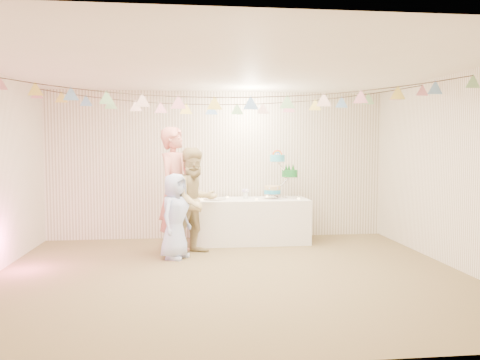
{
  "coord_description": "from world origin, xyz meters",
  "views": [
    {
      "loc": [
        -0.53,
        -5.82,
        1.62
      ],
      "look_at": [
        0.2,
        0.8,
        1.15
      ],
      "focal_mm": 35.0,
      "sensor_mm": 36.0,
      "label": 1
    }
  ],
  "objects": [
    {
      "name": "floor",
      "position": [
        0.0,
        0.0,
        0.0
      ],
      "size": [
        6.0,
        6.0,
        0.0
      ],
      "primitive_type": "plane",
      "color": "brown",
      "rests_on": "ground"
    },
    {
      "name": "ceiling",
      "position": [
        0.0,
        0.0,
        2.6
      ],
      "size": [
        6.0,
        6.0,
        0.0
      ],
      "primitive_type": "plane",
      "color": "white",
      "rests_on": "ground"
    },
    {
      "name": "back_wall",
      "position": [
        0.0,
        2.5,
        1.3
      ],
      "size": [
        6.0,
        6.0,
        0.0
      ],
      "primitive_type": "plane",
      "color": "white",
      "rests_on": "ground"
    },
    {
      "name": "front_wall",
      "position": [
        0.0,
        -2.5,
        1.3
      ],
      "size": [
        6.0,
        6.0,
        0.0
      ],
      "primitive_type": "plane",
      "color": "white",
      "rests_on": "ground"
    },
    {
      "name": "right_wall",
      "position": [
        3.0,
        0.0,
        1.3
      ],
      "size": [
        5.0,
        5.0,
        0.0
      ],
      "primitive_type": "plane",
      "color": "white",
      "rests_on": "ground"
    },
    {
      "name": "table",
      "position": [
        0.48,
        1.98,
        0.37
      ],
      "size": [
        1.98,
        0.79,
        0.74
      ],
      "primitive_type": "cube",
      "color": "white",
      "rests_on": "floor"
    },
    {
      "name": "cake_stand",
      "position": [
        1.03,
        2.03,
        1.13
      ],
      "size": [
        0.69,
        0.4,
        0.77
      ],
      "primitive_type": null,
      "color": "silver",
      "rests_on": "table"
    },
    {
      "name": "cake_bottom",
      "position": [
        0.88,
        1.97,
        0.84
      ],
      "size": [
        0.31,
        0.31,
        0.15
      ],
      "primitive_type": null,
      "color": "#299BC3",
      "rests_on": "cake_stand"
    },
    {
      "name": "cake_middle",
      "position": [
        1.21,
        2.12,
        1.11
      ],
      "size": [
        0.27,
        0.27,
        0.22
      ],
      "primitive_type": null,
      "color": "#1A7830",
      "rests_on": "cake_stand"
    },
    {
      "name": "cake_top_tier",
      "position": [
        0.97,
        2.0,
        1.38
      ],
      "size": [
        0.25,
        0.25,
        0.19
      ],
      "primitive_type": null,
      "color": "#45BEDA",
      "rests_on": "cake_stand"
    },
    {
      "name": "platter",
      "position": [
        -0.09,
        1.93,
        0.76
      ],
      "size": [
        0.36,
        0.36,
        0.02
      ],
      "primitive_type": "cylinder",
      "color": "white",
      "rests_on": "table"
    },
    {
      "name": "posy",
      "position": [
        0.43,
        2.03,
        0.84
      ],
      "size": [
        0.15,
        0.15,
        0.17
      ],
      "primitive_type": null,
      "color": "white",
      "rests_on": "table"
    },
    {
      "name": "person_adult_a",
      "position": [
        -0.73,
        1.35,
        0.96
      ],
      "size": [
        0.76,
        0.84,
        1.93
      ],
      "primitive_type": "imported",
      "rotation": [
        0.0,
        0.0,
        1.03
      ],
      "color": "#D67C6F",
      "rests_on": "floor"
    },
    {
      "name": "person_adult_b",
      "position": [
        -0.44,
        1.23,
        0.81
      ],
      "size": [
        0.99,
        0.94,
        1.61
      ],
      "primitive_type": "imported",
      "rotation": [
        0.0,
        0.0,
        0.59
      ],
      "color": "tan",
      "rests_on": "floor"
    },
    {
      "name": "person_child",
      "position": [
        -0.73,
        0.97,
        0.62
      ],
      "size": [
        0.64,
        0.72,
        1.24
      ],
      "primitive_type": "imported",
      "rotation": [
        0.0,
        0.0,
        1.06
      ],
      "color": "#B4C7FF",
      "rests_on": "floor"
    },
    {
      "name": "bunting_back",
      "position": [
        0.0,
        1.1,
        2.35
      ],
      "size": [
        5.6,
        1.1,
        0.4
      ],
      "primitive_type": null,
      "color": "pink",
      "rests_on": "ceiling"
    },
    {
      "name": "bunting_front",
      "position": [
        0.0,
        -0.2,
        2.32
      ],
      "size": [
        5.6,
        0.9,
        0.36
      ],
      "primitive_type": null,
      "color": "#72A5E5",
      "rests_on": "ceiling"
    },
    {
      "name": "tealight_0",
      "position": [
        -0.32,
        1.83,
        0.76
      ],
      "size": [
        0.04,
        0.04,
        0.03
      ],
      "primitive_type": "cylinder",
      "color": "#FFD88C",
      "rests_on": "table"
    },
    {
      "name": "tealight_1",
      "position": [
        0.13,
        2.16,
        0.76
      ],
      "size": [
        0.04,
        0.04,
        0.03
      ],
      "primitive_type": "cylinder",
      "color": "#FFD88C",
      "rests_on": "table"
    },
    {
      "name": "tealight_2",
      "position": [
        0.58,
        1.76,
        0.76
      ],
      "size": [
        0.04,
        0.04,
        0.03
      ],
      "primitive_type": "cylinder",
      "color": "#FFD88C",
      "rests_on": "table"
    },
    {
      "name": "tealight_3",
      "position": [
        0.83,
        2.2,
        0.76
      ],
      "size": [
        0.04,
        0.04,
        0.03
      ],
      "primitive_type": "cylinder",
      "color": "#FFD88C",
      "rests_on": "table"
    },
    {
      "name": "tealight_4",
      "position": [
        1.3,
        1.8,
        0.76
      ],
      "size": [
        0.04,
        0.04,
        0.03
      ],
      "primitive_type": "cylinder",
      "color": "#FFD88C",
      "rests_on": "table"
    }
  ]
}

